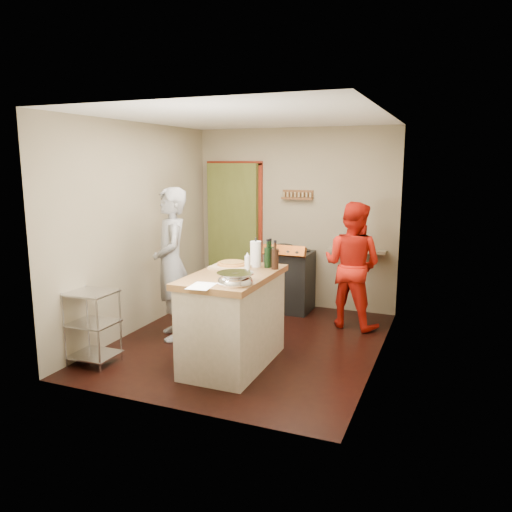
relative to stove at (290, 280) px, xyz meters
The scene contains 10 objects.
floor 1.49m from the stove, 91.94° to the right, with size 3.50×3.50×0.00m, color black.
back_wall 1.03m from the stove, 152.49° to the left, with size 3.00×0.44×2.60m.
left_wall 2.27m from the stove, 137.40° to the right, with size 0.04×3.50×2.60m, color gray.
right_wall 2.20m from the stove, 44.44° to the right, with size 0.04×3.50×2.60m, color gray.
ceiling 2.59m from the stove, 91.94° to the right, with size 3.00×3.50×0.02m, color white.
stove is the anchor object (origin of this frame).
wire_shelving 2.94m from the stove, 116.85° to the right, with size 0.48×0.40×0.80m.
island 2.08m from the stove, 88.39° to the right, with size 0.77×1.41×1.30m.
person_stripe 1.93m from the stove, 121.48° to the right, with size 0.67×0.44×1.83m, color #B6B5BA.
person_red 1.08m from the stove, 20.60° to the right, with size 0.79×0.62×1.63m, color red.
Camera 1 is at (2.20, -5.22, 2.12)m, focal length 35.00 mm.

